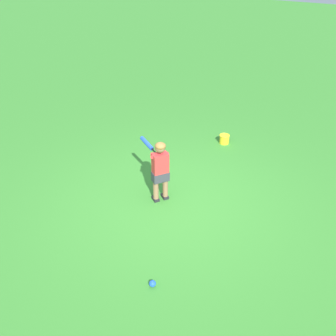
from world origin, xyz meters
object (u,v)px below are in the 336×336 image
(play_ball_far_left, at_px, (152,284))
(toy_bucket, at_px, (224,139))
(play_ball_behind_batter, at_px, (156,179))
(child_batter, at_px, (159,165))

(play_ball_far_left, relative_size, toy_bucket, 0.42)
(play_ball_behind_batter, relative_size, toy_bucket, 0.40)
(play_ball_behind_batter, xyz_separation_m, toy_bucket, (0.67, 1.91, 0.05))
(play_ball_far_left, height_order, toy_bucket, toy_bucket)
(play_ball_behind_batter, height_order, play_ball_far_left, play_ball_far_left)
(play_ball_behind_batter, distance_m, play_ball_far_left, 2.45)
(child_batter, distance_m, play_ball_behind_batter, 0.80)
(child_batter, xyz_separation_m, play_ball_far_left, (0.74, -1.78, -0.61))
(play_ball_behind_batter, bearing_deg, child_batter, -56.71)
(child_batter, xyz_separation_m, play_ball_behind_batter, (-0.29, 0.44, -0.61))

